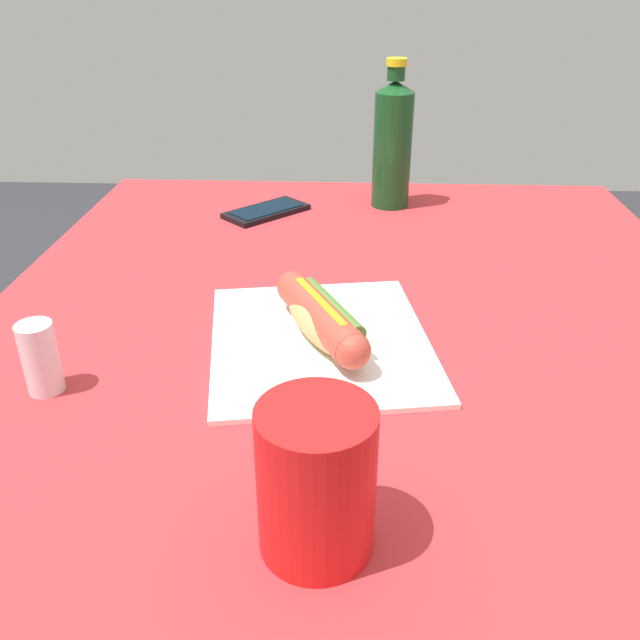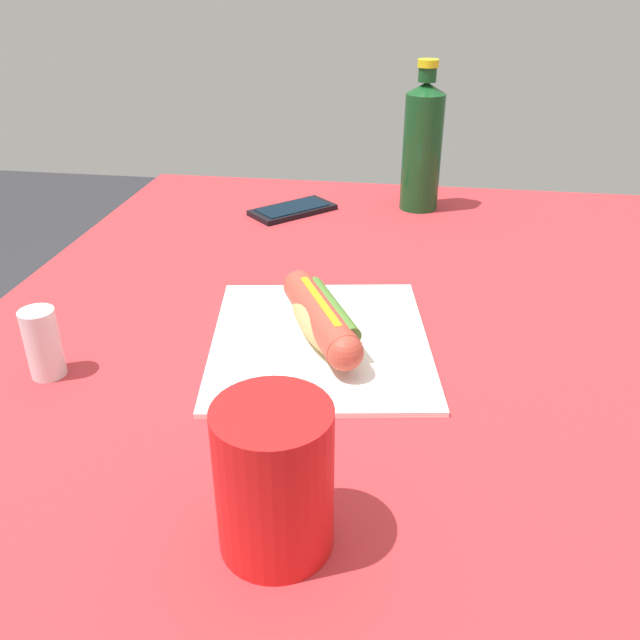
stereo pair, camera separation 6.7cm
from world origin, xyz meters
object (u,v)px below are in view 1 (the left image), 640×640
Objects in this scene: cell_phone at (266,211)px; soda_bottle at (393,143)px; hot_dog at (321,317)px; drinking_cup at (316,481)px; salt_shaker at (40,358)px.

cell_phone is 0.25m from soda_bottle.
hot_dog is 0.75× the size of soda_bottle.
drinking_cup reaches higher than hot_dog.
cell_phone is at bearing -165.16° from hot_dog.
soda_bottle is (-0.06, 0.21, 0.11)m from cell_phone.
drinking_cup reaches higher than salt_shaker.
cell_phone is 0.57m from salt_shaker.
hot_dog is 0.51m from soda_bottle.
soda_bottle is 3.27× the size of salt_shaker.
salt_shaker is (-0.19, -0.28, -0.02)m from drinking_cup.
cell_phone is 0.61× the size of soda_bottle.
soda_bottle reaches higher than salt_shaker.
cell_phone is 0.74m from drinking_cup.
cell_phone is 1.26× the size of drinking_cup.
salt_shaker is at bearing -31.77° from soda_bottle.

